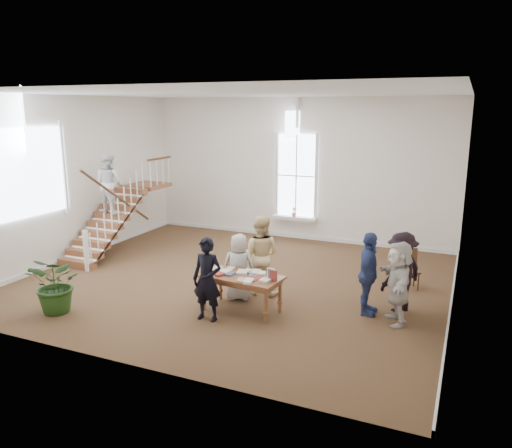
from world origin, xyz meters
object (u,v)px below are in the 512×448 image
at_px(library_table, 242,279).
at_px(floor_plant, 57,284).
at_px(person_yellow, 260,255).
at_px(woman_cluster_b, 401,272).
at_px(police_officer, 207,279).
at_px(woman_cluster_a, 368,274).
at_px(elderly_woman, 239,267).
at_px(woman_cluster_c, 398,283).
at_px(side_chair, 409,266).

relative_size(library_table, floor_plant, 1.40).
height_order(person_yellow, woman_cluster_b, person_yellow).
height_order(police_officer, woman_cluster_a, woman_cluster_a).
bearing_deg(woman_cluster_b, elderly_woman, -46.44).
bearing_deg(woman_cluster_b, woman_cluster_a, -22.08).
height_order(elderly_woman, person_yellow, person_yellow).
relative_size(library_table, person_yellow, 0.95).
bearing_deg(library_table, woman_cluster_a, 25.64).
xyz_separation_m(elderly_woman, woman_cluster_c, (3.40, 0.10, 0.09)).
xyz_separation_m(library_table, police_officer, (-0.45, -0.66, 0.15)).
bearing_deg(person_yellow, side_chair, -157.10).
bearing_deg(library_table, woman_cluster_c, 18.23).
xyz_separation_m(floor_plant, side_chair, (6.49, 4.44, -0.10)).
relative_size(elderly_woman, woman_cluster_b, 0.88).
xyz_separation_m(police_officer, woman_cluster_a, (2.88, 1.55, 0.02)).
distance_m(woman_cluster_c, floor_plant, 6.91).
height_order(person_yellow, side_chair, person_yellow).
bearing_deg(woman_cluster_b, person_yellow, -54.31).
distance_m(library_table, person_yellow, 1.12).
xyz_separation_m(woman_cluster_a, woman_cluster_c, (0.63, -0.20, -0.03)).
relative_size(police_officer, person_yellow, 0.92).
height_order(police_officer, person_yellow, person_yellow).
bearing_deg(woman_cluster_b, side_chair, -148.79).
xyz_separation_m(library_table, elderly_woman, (-0.35, 0.59, 0.04)).
distance_m(person_yellow, woman_cluster_b, 3.09).
height_order(library_table, elderly_woman, elderly_woman).
distance_m(police_officer, woman_cluster_c, 3.75).
bearing_deg(library_table, person_yellow, 97.92).
xyz_separation_m(woman_cluster_b, floor_plant, (-6.49, -2.93, -0.23)).
bearing_deg(police_officer, elderly_woman, 84.68).
bearing_deg(elderly_woman, police_officer, 73.51).
relative_size(woman_cluster_b, woman_cluster_c, 1.02).
distance_m(library_table, police_officer, 0.81).
bearing_deg(police_officer, side_chair, 44.51).
bearing_deg(side_chair, woman_cluster_a, -129.61).
height_order(woman_cluster_b, floor_plant, woman_cluster_b).
bearing_deg(woman_cluster_a, library_table, 109.57).
height_order(police_officer, woman_cluster_c, police_officer).
relative_size(police_officer, side_chair, 1.80).
relative_size(elderly_woman, person_yellow, 0.81).
height_order(police_officer, woman_cluster_b, same).
height_order(floor_plant, side_chair, floor_plant).
xyz_separation_m(police_officer, elderly_woman, (0.10, 1.25, -0.10)).
xyz_separation_m(person_yellow, side_chair, (3.07, 1.76, -0.40)).
xyz_separation_m(woman_cluster_a, woman_cluster_b, (0.60, 0.45, -0.02)).
bearing_deg(floor_plant, woman_cluster_a, 22.87).
height_order(woman_cluster_c, floor_plant, woman_cluster_c).
xyz_separation_m(library_table, floor_plant, (-3.46, -1.59, -0.08)).
distance_m(police_officer, woman_cluster_a, 3.27).
bearing_deg(woman_cluster_c, person_yellow, -116.96).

